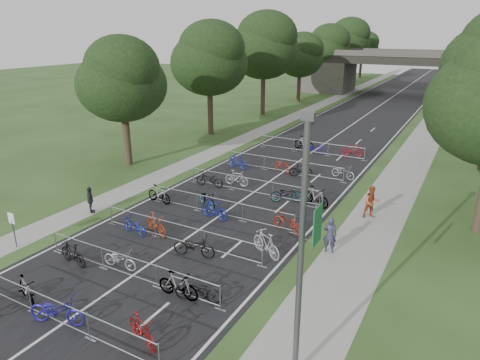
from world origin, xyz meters
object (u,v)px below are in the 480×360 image
at_px(pedestrian_b, 372,202).
at_px(pedestrian_c, 90,200).
at_px(park_sign, 12,224).
at_px(lamppost, 302,252).
at_px(pedestrian_a, 330,235).
at_px(bike_2, 57,311).
at_px(bike_1, 26,290).
at_px(overpass_bridge, 397,73).

distance_m(pedestrian_b, pedestrian_c, 16.13).
bearing_deg(pedestrian_c, park_sign, 128.79).
relative_size(lamppost, pedestrian_a, 4.54).
bearing_deg(lamppost, bike_2, -167.05).
bearing_deg(bike_2, pedestrian_c, 22.91).
distance_m(lamppost, pedestrian_b, 13.47).
distance_m(bike_1, pedestrian_a, 13.26).
distance_m(bike_1, pedestrian_c, 8.68).
distance_m(park_sign, bike_2, 7.33).
height_order(bike_2, pedestrian_a, pedestrian_a).
relative_size(lamppost, bike_1, 4.70).
height_order(lamppost, park_sign, lamppost).
bearing_deg(pedestrian_c, bike_1, 160.02).
height_order(bike_1, pedestrian_a, pedestrian_a).
relative_size(lamppost, pedestrian_b, 4.41).
height_order(bike_2, pedestrian_b, pedestrian_b).
xyz_separation_m(bike_1, bike_2, (2.18, -0.32, 0.04)).
height_order(overpass_bridge, park_sign, overpass_bridge).
relative_size(overpass_bridge, pedestrian_b, 16.65).
height_order(overpass_bridge, pedestrian_c, overpass_bridge).
distance_m(bike_1, pedestrian_b, 17.69).
xyz_separation_m(bike_1, pedestrian_c, (-4.50, 7.41, 0.26)).
bearing_deg(bike_1, overpass_bridge, 17.58).
xyz_separation_m(park_sign, pedestrian_a, (13.60, 7.01, -0.36)).
xyz_separation_m(lamppost, park_sign, (-15.13, 1.00, -3.01)).
distance_m(lamppost, bike_2, 9.43).
bearing_deg(park_sign, overpass_bridge, 83.74).
xyz_separation_m(lamppost, pedestrian_c, (-15.13, 5.79, -3.49)).
height_order(park_sign, pedestrian_c, park_sign).
relative_size(bike_1, pedestrian_a, 0.97).
bearing_deg(bike_1, pedestrian_b, -14.50).
bearing_deg(bike_2, pedestrian_a, -52.71).
height_order(overpass_bridge, lamppost, lamppost).
height_order(park_sign, bike_2, park_sign).
bearing_deg(overpass_bridge, pedestrian_c, -96.78).
distance_m(bike_1, bike_2, 2.20).
xyz_separation_m(overpass_bridge, pedestrian_c, (-6.80, -57.21, -2.75)).
distance_m(overpass_bridge, pedestrian_b, 50.62).
relative_size(park_sign, pedestrian_b, 0.98).
height_order(bike_1, bike_2, bike_2).
distance_m(park_sign, pedestrian_c, 4.82).
height_order(park_sign, pedestrian_a, park_sign).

